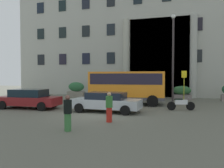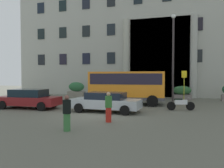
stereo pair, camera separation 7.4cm
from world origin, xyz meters
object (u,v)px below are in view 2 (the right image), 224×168
object	(u,v)px
hedge_planter_east	(111,92)
pedestrian_man_red_shirt	(67,113)
parked_coupe_end	(29,99)
lamppost_plaza_centre	(173,51)
hedge_planter_far_west	(76,90)
orange_minibus	(127,85)
bus_stop_sign	(184,83)
pedestrian_child_trailing	(109,107)
motorcycle_near_kerb	(48,100)
hedge_planter_entrance_left	(146,93)
parked_sedan_far	(106,102)
hedge_planter_far_east	(182,93)
motorcycle_far_end	(180,104)

from	to	relation	value
hedge_planter_east	pedestrian_man_red_shirt	bearing A→B (deg)	-79.64
parked_coupe_end	lamppost_plaza_centre	world-z (taller)	lamppost_plaza_centre
hedge_planter_east	hedge_planter_far_west	bearing A→B (deg)	174.24
orange_minibus	parked_coupe_end	xyz separation A→B (m)	(-6.37, -4.60, -0.92)
bus_stop_sign	pedestrian_child_trailing	bearing A→B (deg)	-111.16
parked_coupe_end	lamppost_plaza_centre	bearing A→B (deg)	34.00
hedge_planter_far_west	motorcycle_near_kerb	bearing A→B (deg)	-80.80
hedge_planter_entrance_left	motorcycle_near_kerb	bearing A→B (deg)	-134.35
hedge_planter_east	hedge_planter_entrance_left	bearing A→B (deg)	-1.43
bus_stop_sign	parked_sedan_far	bearing A→B (deg)	-127.11
hedge_planter_entrance_left	parked_sedan_far	xyz separation A→B (m)	(-1.27, -9.03, 0.08)
hedge_planter_far_west	pedestrian_man_red_shirt	distance (m)	16.63
hedge_planter_far_west	motorcycle_near_kerb	distance (m)	7.75
hedge_planter_entrance_left	lamppost_plaza_centre	xyz separation A→B (m)	(2.72, -1.39, 4.07)
motorcycle_near_kerb	hedge_planter_far_east	bearing A→B (deg)	38.43
hedge_planter_east	pedestrian_child_trailing	bearing A→B (deg)	-72.75
motorcycle_far_end	motorcycle_near_kerb	xyz separation A→B (m)	(-10.41, -0.25, -0.00)
hedge_planter_east	hedge_planter_far_west	distance (m)	4.35
hedge_planter_far_west	hedge_planter_east	bearing A→B (deg)	-5.76
parked_sedan_far	motorcycle_far_end	bearing A→B (deg)	26.12
pedestrian_man_red_shirt	lamppost_plaza_centre	distance (m)	14.27
bus_stop_sign	hedge_planter_far_west	distance (m)	12.31
hedge_planter_east	lamppost_plaza_centre	xyz separation A→B (m)	(6.59, -1.49, 4.04)
hedge_planter_far_east	pedestrian_child_trailing	bearing A→B (deg)	-105.57
pedestrian_child_trailing	parked_sedan_far	bearing A→B (deg)	-42.71
orange_minibus	pedestrian_man_red_shirt	world-z (taller)	orange_minibus
parked_sedan_far	parked_coupe_end	world-z (taller)	parked_coupe_end
orange_minibus	parked_coupe_end	world-z (taller)	orange_minibus
hedge_planter_far_west	parked_coupe_end	xyz separation A→B (m)	(0.94, -9.75, -0.08)
pedestrian_child_trailing	orange_minibus	bearing A→B (deg)	-57.57
hedge_planter_entrance_left	hedge_planter_far_east	bearing A→B (deg)	11.13
hedge_planter_far_east	motorcycle_far_end	world-z (taller)	hedge_planter_far_east
bus_stop_sign	motorcycle_far_end	world-z (taller)	bus_stop_sign
hedge_planter_east	motorcycle_near_kerb	bearing A→B (deg)	-113.20
bus_stop_sign	hedge_planter_far_east	bearing A→B (deg)	93.42
hedge_planter_far_east	parked_sedan_far	xyz separation A→B (m)	(-4.80, -9.72, 0.02)
hedge_planter_east	lamppost_plaza_centre	distance (m)	7.87
hedge_planter_entrance_left	parked_coupe_end	world-z (taller)	parked_coupe_end
parked_coupe_end	motorcycle_near_kerb	xyz separation A→B (m)	(0.30, 2.11, -0.27)
motorcycle_far_end	pedestrian_child_trailing	world-z (taller)	pedestrian_child_trailing
orange_minibus	hedge_planter_east	distance (m)	5.67
motorcycle_far_end	hedge_planter_far_east	bearing A→B (deg)	74.26
hedge_planter_east	motorcycle_far_end	distance (m)	10.10
bus_stop_sign	pedestrian_child_trailing	size ratio (longest dim) A/B	1.82
orange_minibus	hedge_planter_far_west	xyz separation A→B (m)	(-7.30, 5.15, -0.84)
orange_minibus	lamppost_plaza_centre	xyz separation A→B (m)	(3.61, 3.23, 3.04)
motorcycle_near_kerb	pedestrian_child_trailing	size ratio (longest dim) A/B	1.22
bus_stop_sign	motorcycle_near_kerb	world-z (taller)	bus_stop_sign
hedge_planter_east	motorcycle_near_kerb	size ratio (longest dim) A/B	0.97
orange_minibus	motorcycle_far_end	distance (m)	5.04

